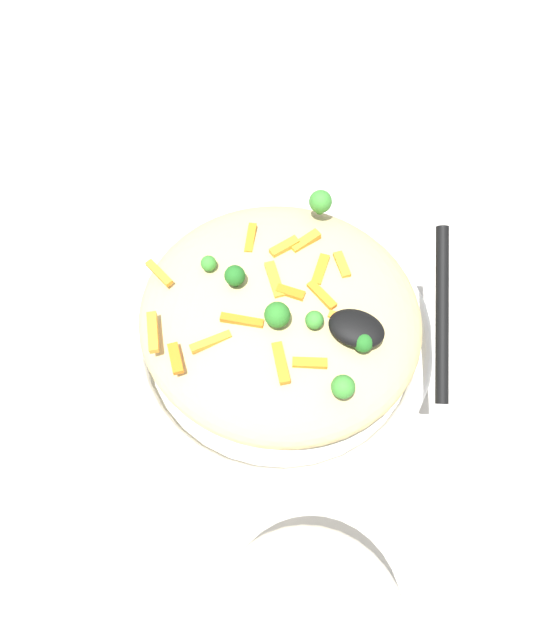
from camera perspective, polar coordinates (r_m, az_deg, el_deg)
name	(u,v)px	position (r m, az deg, el deg)	size (l,w,h in m)	color
ground_plane	(280,349)	(0.71, 0.00, -2.78)	(2.40, 2.40, 0.00)	beige
serving_bowl	(280,339)	(0.69, 0.00, -1.82)	(0.35, 0.35, 0.05)	white
pasta_mound	(280,316)	(0.64, 0.00, 0.37)	(0.30, 0.29, 0.08)	#D1BA7A
carrot_piece_0	(176,358)	(0.59, -9.95, -3.63)	(0.03, 0.01, 0.01)	orange
carrot_piece_1	(281,363)	(0.57, 0.07, -4.12)	(0.04, 0.01, 0.01)	orange
carrot_piece_2	(274,280)	(0.61, -0.54, 3.89)	(0.04, 0.01, 0.01)	orange
carrot_piece_3	(290,292)	(0.60, 1.00, 2.65)	(0.03, 0.01, 0.01)	orange
carrot_piece_4	(320,270)	(0.62, 3.89, 4.82)	(0.04, 0.01, 0.01)	orange
carrot_piece_5	(153,332)	(0.60, -12.05, -1.14)	(0.04, 0.01, 0.01)	orange
carrot_piece_6	(342,265)	(0.63, 5.94, 5.28)	(0.03, 0.01, 0.01)	orange
carrot_piece_7	(159,273)	(0.64, -11.49, 4.43)	(0.04, 0.01, 0.01)	orange
carrot_piece_8	(242,321)	(0.59, -3.66, -0.05)	(0.04, 0.01, 0.01)	orange
carrot_piece_9	(308,242)	(0.64, 2.73, 7.43)	(0.04, 0.01, 0.01)	orange
carrot_piece_10	(310,363)	(0.58, 2.86, -4.11)	(0.03, 0.01, 0.01)	orange
carrot_piece_11	(322,295)	(0.60, 4.01, 2.39)	(0.04, 0.01, 0.01)	orange
carrot_piece_12	(344,322)	(0.60, 6.16, -0.15)	(0.03, 0.01, 0.01)	orange
carrot_piece_13	(284,247)	(0.64, 0.42, 7.01)	(0.03, 0.01, 0.01)	orange
carrot_piece_14	(211,342)	(0.59, -6.64, -2.09)	(0.04, 0.01, 0.01)	orange
carrot_piece_15	(251,238)	(0.65, -2.83, 7.80)	(0.04, 0.01, 0.01)	orange
broccoli_floret_0	(363,342)	(0.58, 7.97, -2.13)	(0.02, 0.02, 0.02)	#205B1C
broccoli_floret_1	(277,315)	(0.58, -0.27, 0.48)	(0.03, 0.03, 0.03)	#296820
broccoli_floret_2	(343,387)	(0.56, 6.04, -6.38)	(0.02, 0.02, 0.03)	#377928
broccoli_floret_3	(323,203)	(0.66, 4.11, 11.14)	(0.03, 0.03, 0.03)	#377928
broccoli_floret_4	(314,320)	(0.58, 3.31, -0.01)	(0.02, 0.02, 0.02)	#377928
broccoli_floret_5	(209,264)	(0.63, -6.83, 5.38)	(0.02, 0.02, 0.02)	#377928
broccoli_floret_6	(233,280)	(0.60, -4.52, 3.85)	(0.02, 0.02, 0.03)	#205B1C
serving_spoon	(387,323)	(0.58, 10.19, -0.31)	(0.13, 0.15, 0.08)	black
companion_bowl	(306,633)	(0.60, 2.46, -27.73)	(0.18, 0.18, 0.08)	beige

